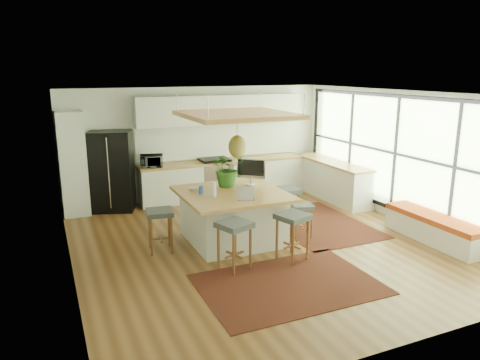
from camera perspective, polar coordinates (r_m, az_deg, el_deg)
name	(u,v)px	position (r m, az deg, el deg)	size (l,w,h in m)	color
floor	(261,243)	(8.37, 2.66, -7.96)	(7.00, 7.00, 0.00)	#583519
ceiling	(263,94)	(7.78, 2.88, 10.84)	(7.00, 7.00, 0.00)	white
wall_back	(198,143)	(11.15, -5.29, 4.71)	(6.50, 6.50, 0.00)	silver
wall_front	(407,237)	(5.20, 20.32, -6.74)	(6.50, 6.50, 0.00)	silver
wall_left	(66,191)	(7.17, -21.18, -1.27)	(7.00, 7.00, 0.00)	silver
wall_right	(404,157)	(9.83, 20.00, 2.71)	(7.00, 7.00, 0.00)	silver
window_wall	(403,155)	(9.80, 19.90, 2.99)	(0.10, 6.20, 2.60)	black
pantry	(73,164)	(10.33, -20.38, 1.91)	(0.55, 0.60, 2.25)	silver
back_counter_base	(224,179)	(11.22, -2.01, 0.08)	(4.20, 0.60, 0.88)	silver
back_counter_top	(224,161)	(11.12, -2.03, 2.38)	(4.24, 0.64, 0.05)	olive
backsplash	(219,141)	(11.32, -2.61, 4.89)	(4.20, 0.02, 0.80)	white
upper_cabinets	(221,110)	(11.07, -2.36, 8.87)	(4.20, 0.34, 0.70)	silver
range	(215,178)	(11.12, -3.21, 0.26)	(0.76, 0.62, 1.00)	#A5A5AA
right_counter_base	(332,181)	(11.32, 11.51, -0.07)	(0.60, 2.50, 0.88)	silver
right_counter_top	(333,162)	(11.23, 11.63, 2.21)	(0.64, 2.54, 0.05)	olive
window_bench	(433,228)	(9.08, 23.25, -5.65)	(0.52, 2.00, 0.50)	silver
ceiling_panel	(237,130)	(8.08, -0.37, 6.34)	(1.86, 1.86, 0.80)	olive
rug_near	(288,284)	(6.89, 6.14, -12.95)	(2.60, 1.80, 0.01)	black
rug_right	(317,224)	(9.48, 9.69, -5.46)	(1.80, 2.60, 0.01)	black
fridge	(112,170)	(10.44, -15.87, 1.25)	(0.89, 0.70, 1.80)	black
island	(232,216)	(8.34, -0.98, -4.61)	(1.85, 1.85, 0.93)	olive
stool_near_left	(234,248)	(7.19, -0.71, -8.62)	(0.47, 0.47, 0.79)	#3E4444
stool_near_right	(292,239)	(7.60, 6.62, -7.46)	(0.47, 0.47, 0.80)	#3E4444
stool_right_front	(302,219)	(8.64, 7.85, -4.86)	(0.38, 0.38, 0.64)	#3E4444
stool_right_back	(287,208)	(9.23, 5.95, -3.58)	(0.46, 0.46, 0.78)	#3E4444
stool_left_side	(160,232)	(8.00, -10.02, -6.48)	(0.45, 0.45, 0.75)	#3E4444
laptop	(246,193)	(7.70, 0.77, -1.64)	(0.29, 0.31, 0.22)	#A5A5AA
monitor	(251,172)	(8.66, 1.41, 1.05)	(0.56, 0.20, 0.52)	#A5A5AA
microwave	(152,159)	(10.53, -11.10, 2.56)	(0.50, 0.28, 0.34)	#A5A5AA
island_plant	(227,172)	(8.57, -1.59, 1.06)	(0.65, 0.72, 0.56)	#1E4C19
island_bowl	(194,189)	(8.38, -5.84, -1.11)	(0.20, 0.20, 0.05)	white
island_bottle_0	(202,189)	(8.08, -4.87, -1.12)	(0.07, 0.07, 0.19)	#2D58B7
island_bottle_1	(214,191)	(7.90, -3.25, -1.44)	(0.07, 0.07, 0.19)	silver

